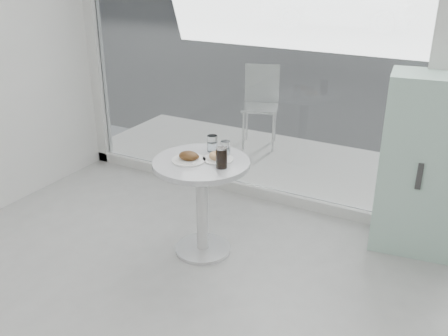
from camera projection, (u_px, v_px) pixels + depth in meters
The scene contains 11 objects.
storefront at pixel (334, 17), 3.91m from camera, with size 5.00×0.14×3.00m.
main_table at pixel (202, 188), 3.74m from camera, with size 0.72×0.72×0.77m.
patio_deck at pixel (336, 174), 5.26m from camera, with size 5.60×1.60×0.05m, color beige.
mint_cabinet at pixel (424, 166), 3.76m from camera, with size 0.69×0.51×1.39m.
patio_chair at pixel (261, 100), 5.85m from camera, with size 0.52×0.52×0.93m.
car_white at pixel (338, 2), 15.30m from camera, with size 1.87×4.64×1.58m, color white.
plate_fritter at pixel (189, 157), 3.64m from camera, with size 0.25×0.25×0.07m.
plate_donut at pixel (218, 157), 3.66m from camera, with size 0.23×0.23×0.05m.
water_tumbler_a at pixel (212, 144), 3.81m from camera, with size 0.08×0.08×0.13m.
water_tumbler_b at pixel (225, 149), 3.72m from camera, with size 0.07×0.07×0.12m.
cola_glass at pixel (222, 158), 3.51m from camera, with size 0.08×0.08×0.15m.
Camera 1 is at (1.27, -0.98, 2.17)m, focal length 40.00 mm.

